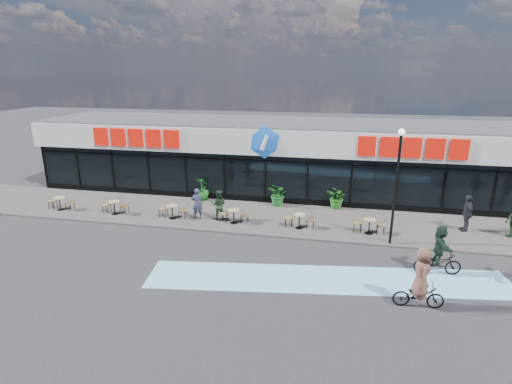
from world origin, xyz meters
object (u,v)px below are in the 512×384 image
Objects in this scene: bistro_set_0 at (61,202)px; potted_plant_mid at (279,195)px; patron_left at (197,203)px; patron_right at (219,205)px; potted_plant_left at (203,189)px; pedestrian_a at (467,213)px; cyclist_b at (439,254)px; lamp_post at (397,178)px; potted_plant_right at (338,197)px; cyclist_a at (420,284)px.

potted_plant_mid is at bearing 14.62° from bistro_set_0.
patron_left is 1.03× the size of patron_right.
patron_left is at bearing -76.10° from potted_plant_left.
patron_right is at bearing -57.38° from potted_plant_left.
bistro_set_0 is at bearing -155.96° from potted_plant_left.
potted_plant_left is 14.54m from pedestrian_a.
potted_plant_mid is at bearing -1.69° from potted_plant_left.
patron_left is (0.77, -3.11, 0.16)m from potted_plant_left.
cyclist_b reaches higher than potted_plant_mid.
bistro_set_0 is 19.81m from cyclist_b.
lamp_post is 9.05m from patron_right.
potted_plant_right is 9.93m from cyclist_a.
patron_left is (-3.95, -2.97, 0.17)m from potted_plant_mid.
patron_left is 11.98m from cyclist_a.
cyclist_a is (10.17, -6.33, -0.07)m from patron_left.
cyclist_a is (10.94, -9.43, 0.09)m from potted_plant_left.
cyclist_a reaches higher than pedestrian_a.
pedestrian_a is (3.81, 2.32, -2.21)m from lamp_post.
cyclist_a is (18.34, -6.13, 0.32)m from bistro_set_0.
potted_plant_mid is (12.12, 3.16, 0.22)m from bistro_set_0.
potted_plant_right is 0.79× the size of patron_right.
potted_plant_left is at bearing 139.23° from cyclist_a.
potted_plant_mid is 4.01m from patron_right.
cyclist_a is at bearing -56.23° from potted_plant_mid.
bistro_set_0 is 0.83× the size of pedestrian_a.
pedestrian_a is at bearing -18.57° from potted_plant_right.
pedestrian_a is at bearing -11.05° from potted_plant_mid.
lamp_post is 5.65m from potted_plant_right.
bistro_set_0 is 1.14× the size of potted_plant_mid.
patron_right is 12.50m from pedestrian_a.
patron_left is at bearing -156.55° from potted_plant_right.
pedestrian_a reaches higher than potted_plant_right.
lamp_post reaches higher than cyclist_a.
potted_plant_mid is at bearing 137.83° from cyclist_b.
cyclist_a reaches higher than potted_plant_right.
bistro_set_0 is 15.88m from potted_plant_right.
bistro_set_0 is at bearing -89.80° from pedestrian_a.
potted_plant_left reaches higher than bistro_set_0.
patron_left is (-9.81, 1.25, -2.29)m from lamp_post.
potted_plant_right reaches higher than bistro_set_0.
bistro_set_0 is at bearing -3.81° from patron_right.
potted_plant_right is (15.52, 3.38, 0.19)m from bistro_set_0.
patron_left is 0.82× the size of cyclist_b.
potted_plant_right is 7.96m from cyclist_b.
patron_right is at bearing 1.70° from bistro_set_0.
lamp_post is at bearing 158.67° from patron_left.
lamp_post is 3.14× the size of patron_left.
potted_plant_mid is 11.18m from cyclist_a.
cyclist_a is (0.36, -5.08, -2.36)m from lamp_post.
cyclist_a is at bearing -18.49° from bistro_set_0.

